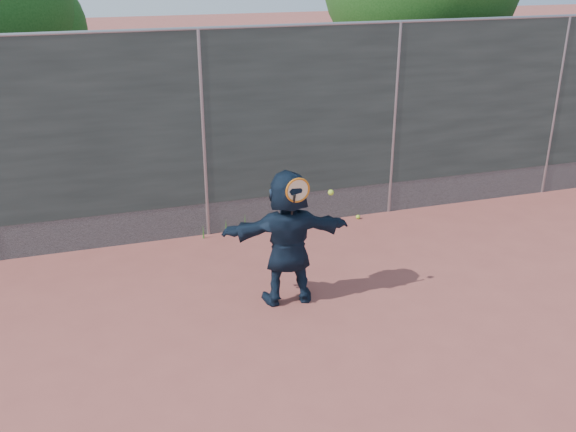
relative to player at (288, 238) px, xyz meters
name	(u,v)px	position (x,y,z in m)	size (l,w,h in m)	color
ground	(275,365)	(-0.54, -1.25, -0.83)	(80.00, 80.00, 0.00)	#9E4C42
player	(288,238)	(0.00, 0.00, 0.00)	(1.54, 0.49, 1.66)	#121F31
ball_ground	(358,217)	(1.85, 2.10, -0.80)	(0.07, 0.07, 0.07)	#A9D22E
fence	(203,132)	(-0.54, 2.25, 0.75)	(20.00, 0.06, 3.03)	#38423D
swing_action	(301,192)	(0.09, -0.19, 0.63)	(0.60, 0.14, 0.51)	#C56412
weed_clump	(229,226)	(-0.25, 2.14, -0.70)	(0.68, 0.07, 0.30)	#387226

